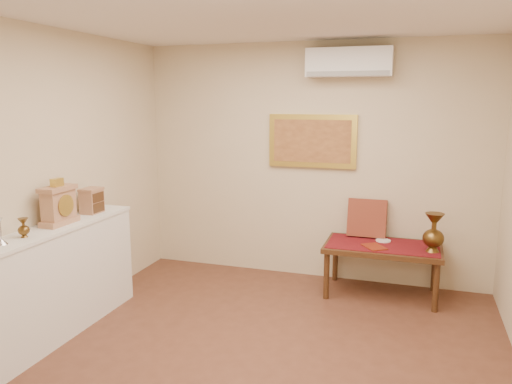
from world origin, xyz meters
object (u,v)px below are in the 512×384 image
at_px(brass_urn_tall, 434,228).
at_px(low_table, 383,251).
at_px(mantel_clock, 59,205).
at_px(wooden_chest, 92,200).
at_px(display_ledge, 51,284).

relative_size(brass_urn_tall, low_table, 0.40).
height_order(mantel_clock, wooden_chest, mantel_clock).
xyz_separation_m(wooden_chest, low_table, (2.68, 1.24, -0.62)).
height_order(brass_urn_tall, wooden_chest, wooden_chest).
height_order(brass_urn_tall, mantel_clock, mantel_clock).
bearing_deg(display_ledge, low_table, 35.10).
xyz_separation_m(brass_urn_tall, mantel_clock, (-3.17, -1.61, 0.36)).
bearing_deg(display_ledge, wooden_chest, 90.15).
bearing_deg(brass_urn_tall, mantel_clock, -153.05).
distance_m(brass_urn_tall, low_table, 0.59).
bearing_deg(mantel_clock, wooden_chest, 90.39).
relative_size(brass_urn_tall, wooden_chest, 1.96).
relative_size(wooden_chest, low_table, 0.20).
bearing_deg(display_ledge, brass_urn_tall, 29.38).
height_order(display_ledge, wooden_chest, wooden_chest).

